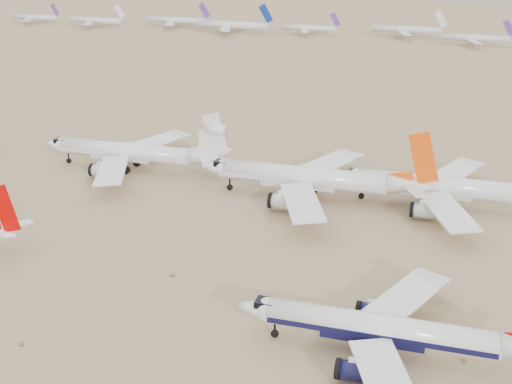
% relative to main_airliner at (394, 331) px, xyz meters
% --- Properties ---
extents(ground, '(7000.00, 7000.00, 0.00)m').
position_rel_main_airliner_xyz_m(ground, '(-13.50, 0.38, -4.70)').
color(ground, '#927354').
rests_on(ground, ground).
extents(main_airliner, '(48.49, 47.36, 17.11)m').
position_rel_main_airliner_xyz_m(main_airliner, '(0.00, 0.00, 0.00)').
color(main_airliner, white).
rests_on(main_airliner, ground).
extents(row2_gold_tail, '(52.05, 50.90, 18.53)m').
position_rel_main_airliner_xyz_m(row2_gold_tail, '(4.67, 66.26, 0.48)').
color(row2_gold_tail, white).
rests_on(row2_gold_tail, ground).
extents(row2_orange_tail, '(54.84, 53.65, 19.56)m').
position_rel_main_airliner_xyz_m(row2_orange_tail, '(-27.17, 62.30, 0.79)').
color(row2_orange_tail, white).
rests_on(row2_orange_tail, ground).
extents(row2_white_trijet, '(51.40, 50.23, 18.21)m').
position_rel_main_airliner_xyz_m(row2_white_trijet, '(-78.36, 69.21, 0.57)').
color(row2_white_trijet, white).
rests_on(row2_white_trijet, ground).
extents(distant_storage_row, '(575.21, 56.92, 15.78)m').
position_rel_main_airliner_xyz_m(distant_storage_row, '(-6.56, 322.49, -0.26)').
color(distant_storage_row, silver).
rests_on(distant_storage_row, ground).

